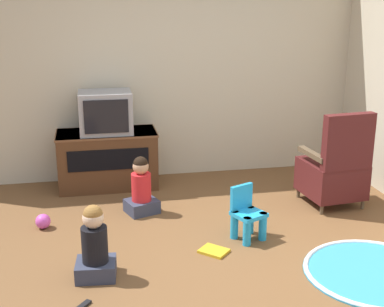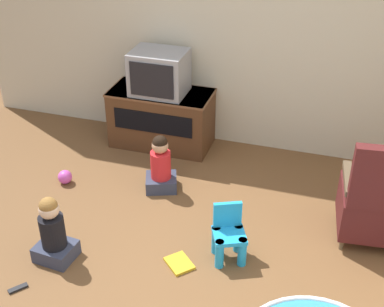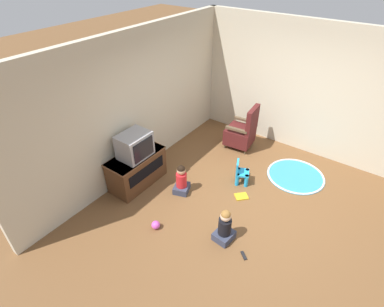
# 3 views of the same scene
# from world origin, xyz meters

# --- Properties ---
(ground_plane) EXTENTS (30.00, 30.00, 0.00)m
(ground_plane) POSITION_xyz_m (0.00, 0.00, 0.00)
(ground_plane) COLOR brown
(wall_back) EXTENTS (5.33, 0.12, 2.69)m
(wall_back) POSITION_xyz_m (-0.33, 2.29, 1.35)
(wall_back) COLOR beige
(wall_back) RESTS_ON ground_plane
(tv_cabinet) EXTENTS (1.11, 0.54, 0.64)m
(tv_cabinet) POSITION_xyz_m (-0.74, 1.95, 0.33)
(tv_cabinet) COLOR #4C2D19
(tv_cabinet) RESTS_ON ground_plane
(television) EXTENTS (0.57, 0.45, 0.46)m
(television) POSITION_xyz_m (-0.74, 1.93, 0.87)
(television) COLOR #939399
(television) RESTS_ON tv_cabinet
(black_armchair) EXTENTS (0.61, 0.64, 1.01)m
(black_armchair) POSITION_xyz_m (1.52, 0.95, 0.37)
(black_armchair) COLOR brown
(black_armchair) RESTS_ON ground_plane
(yellow_kid_chair) EXTENTS (0.33, 0.33, 0.48)m
(yellow_kid_chair) POSITION_xyz_m (0.42, 0.36, 0.20)
(yellow_kid_chair) COLOR #1E99DB
(yellow_kid_chair) RESTS_ON ground_plane
(play_mat) EXTENTS (1.11, 1.11, 0.04)m
(play_mat) POSITION_xyz_m (1.23, -0.44, 0.01)
(play_mat) COLOR teal
(play_mat) RESTS_ON ground_plane
(child_watching_left) EXTENTS (0.37, 0.35, 0.59)m
(child_watching_left) POSITION_xyz_m (-0.45, 1.13, 0.25)
(child_watching_left) COLOR #33384C
(child_watching_left) RESTS_ON ground_plane
(child_watching_center) EXTENTS (0.33, 0.29, 0.60)m
(child_watching_center) POSITION_xyz_m (-0.93, -0.08, 0.26)
(child_watching_center) COLOR #33384C
(child_watching_center) RESTS_ON ground_plane
(toy_ball) EXTENTS (0.14, 0.14, 0.14)m
(toy_ball) POSITION_xyz_m (-1.40, 0.92, 0.07)
(toy_ball) COLOR #CC4CB2
(toy_ball) RESTS_ON ground_plane
(book) EXTENTS (0.29, 0.29, 0.02)m
(book) POSITION_xyz_m (0.07, 0.15, 0.01)
(book) COLOR gold
(book) RESTS_ON ground_plane
(remote_control) EXTENTS (0.13, 0.14, 0.02)m
(remote_control) POSITION_xyz_m (-1.03, -0.48, 0.01)
(remote_control) COLOR black
(remote_control) RESTS_ON ground_plane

